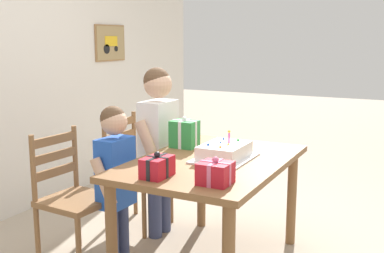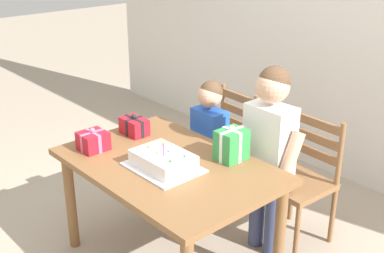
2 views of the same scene
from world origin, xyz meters
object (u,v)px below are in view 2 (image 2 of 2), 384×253
object	(u,v)px
dining_table	(168,177)
child_younger	(209,137)
birthday_cake	(163,161)
chair_left	(224,147)
gift_box_corner_small	(93,141)
chair_right	(301,180)
gift_box_beside_cake	(232,145)
child_older	(269,144)
gift_box_red_large	(134,126)

from	to	relation	value
dining_table	child_younger	distance (m)	0.65
birthday_cake	chair_left	size ratio (longest dim) A/B	0.48
gift_box_corner_small	child_younger	distance (m)	0.88
chair_right	child_younger	xyz separation A→B (m)	(-0.63, -0.28, 0.20)
gift_box_beside_cake	chair_left	xyz separation A→B (m)	(-0.60, 0.55, -0.38)
gift_box_beside_cake	child_older	world-z (taller)	child_older
gift_box_red_large	chair_left	world-z (taller)	chair_left
dining_table	chair_right	xyz separation A→B (m)	(0.38, 0.88, -0.18)
gift_box_beside_cake	chair_right	bearing A→B (deg)	74.21
chair_left	child_older	distance (m)	0.81
birthday_cake	gift_box_corner_small	distance (m)	0.54
child_younger	birthday_cake	bearing A→B (deg)	-66.24
gift_box_red_large	child_younger	xyz separation A→B (m)	(0.26, 0.48, -0.14)
birthday_cake	gift_box_red_large	distance (m)	0.58
chair_left	chair_right	xyz separation A→B (m)	(0.76, 0.00, 0.00)
chair_left	chair_right	world-z (taller)	same
dining_table	gift_box_corner_small	size ratio (longest dim) A/B	7.77
gift_box_corner_small	chair_right	xyz separation A→B (m)	(0.86, 1.12, -0.35)
gift_box_red_large	gift_box_beside_cake	distance (m)	0.77
birthday_cake	child_younger	size ratio (longest dim) A/B	0.40
birthday_cake	child_younger	world-z (taller)	child_younger
dining_table	gift_box_beside_cake	size ratio (longest dim) A/B	5.91
chair_right	child_younger	distance (m)	0.72
chair_right	child_older	world-z (taller)	child_older
gift_box_red_large	child_older	size ratio (longest dim) A/B	0.15
gift_box_beside_cake	chair_left	bearing A→B (deg)	137.49
gift_box_corner_small	chair_right	bearing A→B (deg)	52.48
gift_box_corner_small	child_older	distance (m)	1.15
gift_box_beside_cake	chair_left	world-z (taller)	gift_box_beside_cake
birthday_cake	child_younger	bearing A→B (deg)	113.76
gift_box_corner_small	chair_right	size ratio (longest dim) A/B	0.19
chair_right	child_younger	world-z (taller)	child_younger
dining_table	gift_box_corner_small	xyz separation A→B (m)	(-0.48, -0.24, 0.16)
chair_right	gift_box_red_large	bearing A→B (deg)	-139.23
dining_table	chair_left	size ratio (longest dim) A/B	1.50
dining_table	chair_left	xyz separation A→B (m)	(-0.38, 0.88, -0.18)
gift_box_corner_small	chair_right	distance (m)	1.45
birthday_cake	gift_box_beside_cake	xyz separation A→B (m)	(0.19, 0.40, 0.05)
birthday_cake	gift_box_red_large	xyz separation A→B (m)	(-0.55, 0.18, 0.01)
gift_box_beside_cake	chair_right	world-z (taller)	gift_box_beside_cake
chair_left	chair_right	distance (m)	0.76
chair_right	child_older	distance (m)	0.45
gift_box_beside_cake	chair_left	size ratio (longest dim) A/B	0.25
gift_box_red_large	gift_box_corner_small	bearing A→B (deg)	-84.90
gift_box_beside_cake	child_younger	world-z (taller)	child_younger
dining_table	chair_left	bearing A→B (deg)	113.12
child_older	dining_table	bearing A→B (deg)	-117.18
gift_box_beside_cake	chair_right	xyz separation A→B (m)	(0.16, 0.55, -0.38)
gift_box_beside_cake	birthday_cake	bearing A→B (deg)	-115.07
dining_table	child_older	world-z (taller)	child_older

